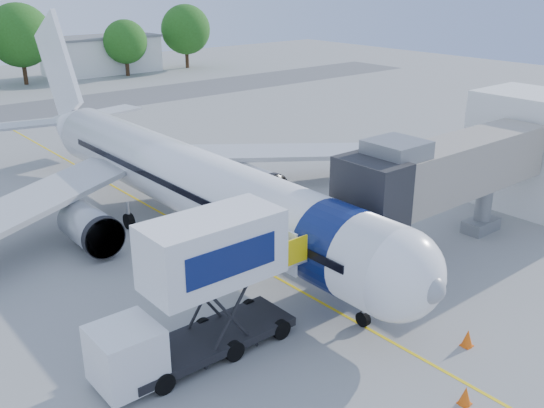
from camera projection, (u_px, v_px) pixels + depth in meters
ground at (228, 250)px, 31.82m from camera, size 160.00×160.00×0.00m
guidance_line at (228, 250)px, 31.82m from camera, size 0.15×70.00×0.01m
aircraft at (183, 178)px, 33.74m from camera, size 34.17×37.73×11.35m
jet_bridge at (439, 173)px, 30.01m from camera, size 13.90×3.20×6.60m
terminal_stub at (543, 153)px, 36.58m from camera, size 5.00×8.00×7.00m
catering_hiloader at (199, 291)px, 22.06m from camera, size 8.50×2.44×5.50m
safety_cone_a at (468, 338)px, 23.49m from camera, size 0.45×0.45×0.72m
safety_cone_b at (465, 396)px, 20.31m from camera, size 0.43×0.43×0.68m
outbuilding_right at (102, 55)px, 88.65m from camera, size 16.40×7.40×5.30m
tree_e at (20, 35)px, 77.98m from camera, size 8.14×8.14×10.38m
tree_f at (125, 42)px, 85.55m from camera, size 6.13×6.13×7.82m
tree_g at (186, 29)px, 92.56m from camera, size 7.47×7.47×9.52m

